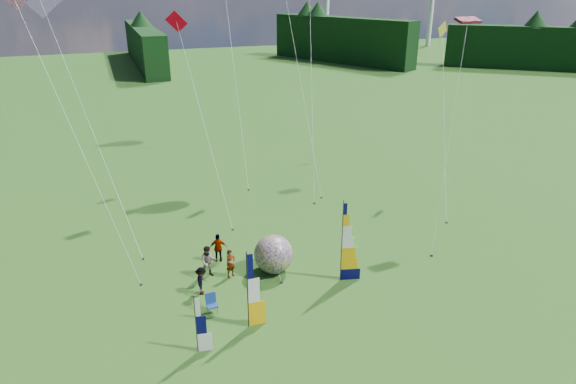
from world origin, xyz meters
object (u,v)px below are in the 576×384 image
object	(u,v)px
spectator_b	(208,262)
spectator_d	(218,248)
feather_banner_main	(342,243)
spectator_a	(231,263)
side_banner_left	(248,292)
side_banner_far	(196,326)
camp_chair	(212,304)
spectator_c	(201,281)
kite_whale	(298,56)
bol_inflatable	(274,254)

from	to	relation	value
spectator_b	spectator_d	xyz separation A→B (m)	(0.90, 1.44, -0.05)
feather_banner_main	spectator_b	xyz separation A→B (m)	(-6.73, 2.91, -1.39)
spectator_a	spectator_d	xyz separation A→B (m)	(-0.25, 1.89, 0.06)
side_banner_left	spectator_d	world-z (taller)	side_banner_left
side_banner_far	camp_chair	xyz separation A→B (m)	(1.24, 2.67, -0.91)
side_banner_left	spectator_a	bearing A→B (deg)	88.02
spectator_d	spectator_c	bearing A→B (deg)	74.92
side_banner_far	spectator_a	size ratio (longest dim) A/B	1.72
spectator_b	kite_whale	world-z (taller)	kite_whale
side_banner_left	bol_inflatable	bearing A→B (deg)	59.94
side_banner_far	bol_inflatable	xyz separation A→B (m)	(5.38, 5.34, -0.31)
spectator_b	camp_chair	size ratio (longest dim) A/B	1.85
side_banner_left	camp_chair	xyz separation A→B (m)	(-1.40, 1.71, -1.47)
side_banner_far	bol_inflatable	bearing A→B (deg)	54.63
side_banner_left	camp_chair	world-z (taller)	side_banner_left
feather_banner_main	bol_inflatable	xyz separation A→B (m)	(-3.16, 2.15, -1.21)
kite_whale	spectator_b	bearing A→B (deg)	-106.84
feather_banner_main	kite_whale	distance (m)	18.38
feather_banner_main	spectator_c	size ratio (longest dim) A/B	2.99
side_banner_far	spectator_c	world-z (taller)	side_banner_far
spectator_d	spectator_b	bearing A→B (deg)	71.10
spectator_a	spectator_c	size ratio (longest dim) A/B	1.06
camp_chair	spectator_a	bearing A→B (deg)	58.36
feather_banner_main	spectator_c	bearing A→B (deg)	-175.81
spectator_a	kite_whale	bearing A→B (deg)	35.03
side_banner_left	spectator_a	xyz separation A→B (m)	(0.33, 4.70, -1.15)
side_banner_far	feather_banner_main	bearing A→B (deg)	30.33
bol_inflatable	spectator_c	distance (m)	4.38
spectator_c	spectator_a	bearing A→B (deg)	-44.24
side_banner_left	spectator_a	distance (m)	4.85
spectator_a	kite_whale	size ratio (longest dim) A/B	0.08
bol_inflatable	kite_whale	bearing A→B (deg)	63.93
spectator_b	feather_banner_main	bearing A→B (deg)	-16.45
spectator_a	bol_inflatable	bearing A→B (deg)	-28.43
spectator_c	camp_chair	distance (m)	1.87
feather_banner_main	spectator_d	bearing A→B (deg)	157.53
spectator_d	camp_chair	world-z (taller)	spectator_d
bol_inflatable	spectator_d	distance (m)	3.47
feather_banner_main	spectator_c	xyz separation A→B (m)	(-7.45, 1.33, -1.55)
spectator_a	spectator_c	distance (m)	2.19
feather_banner_main	spectator_d	size ratio (longest dim) A/B	2.64
feather_banner_main	bol_inflatable	bearing A→B (deg)	160.07
camp_chair	kite_whale	distance (m)	22.24
side_banner_far	camp_chair	world-z (taller)	side_banner_far
side_banner_left	bol_inflatable	world-z (taller)	side_banner_left
spectator_d	kite_whale	distance (m)	17.80
side_banner_far	spectator_a	world-z (taller)	side_banner_far
feather_banner_main	side_banner_left	world-z (taller)	feather_banner_main
bol_inflatable	spectator_c	bearing A→B (deg)	-169.12
side_banner_left	spectator_c	size ratio (longest dim) A/B	2.53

